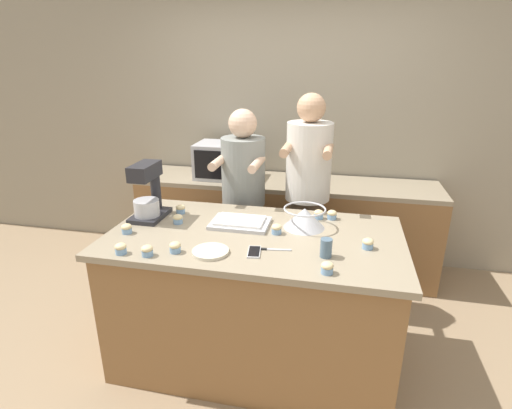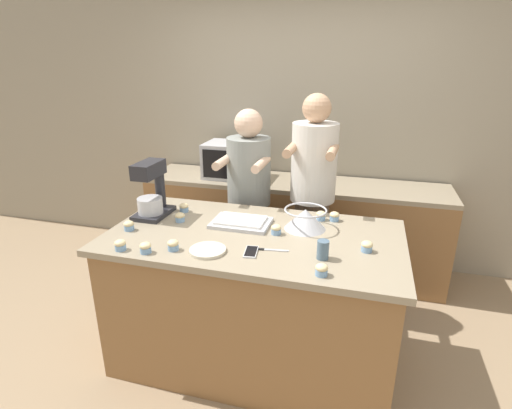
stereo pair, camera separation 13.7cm
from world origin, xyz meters
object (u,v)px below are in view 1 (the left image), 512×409
Objects in this scene: cupcake_7 at (368,243)px; cupcake_8 at (147,251)px; cupcake_0 at (332,215)px; cupcake_1 at (277,229)px; baking_tray at (240,222)px; knife at (270,249)px; microwave_oven at (221,160)px; stand_mixer at (148,194)px; cupcake_2 at (127,228)px; person_right at (307,200)px; small_plate at (210,252)px; cupcake_3 at (121,248)px; cupcake_4 at (175,247)px; person_left at (244,204)px; cupcake_10 at (178,219)px; cupcake_5 at (327,268)px; mixing_bowl at (304,217)px; cell_phone at (254,252)px; drinking_glass at (326,248)px; cupcake_9 at (319,214)px; cupcake_6 at (181,209)px.

cupcake_7 and cupcake_8 have the same top height.
cupcake_0 is 0.46m from cupcake_1.
baking_tray is 5.85× the size of cupcake_1.
microwave_oven is at bearing 116.26° from knife.
stand_mixer is at bearing -96.98° from microwave_oven.
stand_mixer is 0.96m from knife.
cupcake_2 and cupcake_7 have the same top height.
person_right reaches higher than small_plate.
cupcake_0 is at bearing 22.45° from cupcake_2.
cupcake_4 is (0.29, 0.08, 0.00)m from cupcake_3.
person_left reaches higher than cupcake_0.
person_right is at bearing 41.16° from cupcake_10.
cupcake_5 and cupcake_8 have the same top height.
mixing_bowl reaches higher than cell_phone.
drinking_glass is at bearing -2.51° from cupcake_2.
stand_mixer is (-1.02, -0.64, 0.19)m from person_right.
stand_mixer is 1.17m from cupcake_9.
person_left is 5.87× the size of mixing_bowl.
cupcake_5 is at bearing -3.70° from cupcake_4.
cupcake_5 is 1.10m from cupcake_10.
cupcake_9 is (1.14, 0.23, -0.14)m from stand_mixer.
person_right is 1.40m from cupcake_8.
person_left is 0.85m from stand_mixer.
cupcake_6 is at bearing 156.62° from drinking_glass.
cupcake_3 is at bearing -150.51° from cupcake_1.
cupcake_10 is at bearing -111.73° from person_left.
cupcake_3 is (0.11, -0.26, 0.00)m from cupcake_2.
cupcake_9 is (-0.08, 0.56, -0.02)m from drinking_glass.
person_left reaches higher than cupcake_10.
baking_tray is at bearing 167.49° from cupcake_7.
cell_phone is 0.44m from cupcake_5.
baking_tray is (-0.42, -0.05, -0.05)m from mixing_bowl.
cupcake_3 is at bearing -67.21° from cupcake_2.
stand_mixer is at bearing -145.30° from cupcake_6.
microwave_oven is 1.49m from cupcake_1.
cupcake_1 is at bearing 141.90° from drinking_glass.
cupcake_7 is at bearing -30.64° from mixing_bowl.
microwave_oven is 1.70m from knife.
cupcake_1 is 0.39m from cupcake_9.
person_left is 24.75× the size of cupcake_5.
stand_mixer is at bearing 155.81° from cell_phone.
stand_mixer is at bearing 157.48° from cupcake_5.
cupcake_7 reaches higher than knife.
person_left is 1.07m from small_plate.
person_left is 0.65m from baking_tray.
cell_phone is 2.34× the size of cupcake_3.
person_left is 4.17× the size of stand_mixer.
drinking_glass reaches higher than cupcake_9.
small_plate is at bearing 172.27° from cupcake_5.
knife is at bearing -21.08° from cupcake_10.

